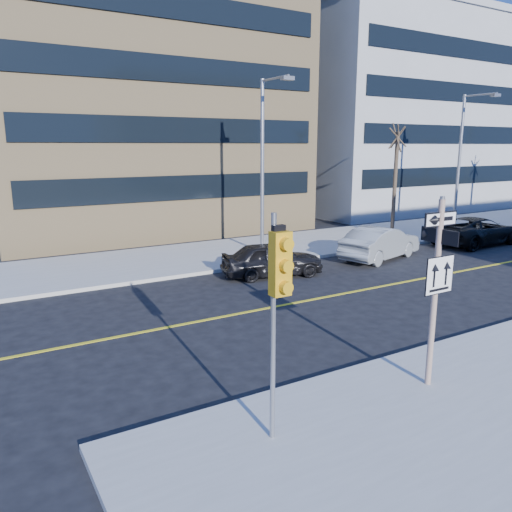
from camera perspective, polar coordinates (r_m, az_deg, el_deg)
ground at (r=13.42m, az=10.72°, el=-10.53°), size 120.00×120.00×0.00m
far_sidewalk at (r=34.15m, az=20.29°, el=3.09°), size 66.00×6.00×0.15m
road_centerline at (r=24.75m, az=25.73°, el=-0.87°), size 40.00×0.14×0.01m
sign_pole at (r=10.99m, az=19.90°, el=-2.82°), size 0.92×0.92×4.06m
traffic_signal at (r=8.10m, az=2.61°, el=-3.05°), size 0.32×0.45×4.00m
parked_car_a at (r=20.22m, az=1.86°, el=-0.36°), size 2.52×4.37×1.40m
parked_car_b at (r=23.94m, az=14.01°, el=1.46°), size 2.80×4.94×1.54m
parked_car_c at (r=29.22m, az=23.92°, el=2.65°), size 2.63×5.43×1.49m
streetlight_a at (r=23.42m, az=1.03°, el=11.41°), size 0.55×2.25×8.00m
streetlight_b at (r=33.00m, az=22.60°, el=10.80°), size 0.55×2.25×8.00m
street_tree_west at (r=29.54m, az=15.87°, el=12.67°), size 1.80×1.80×6.35m
building_brick at (r=35.90m, az=-14.55°, el=18.20°), size 18.00×18.00×18.00m
building_grey_mid at (r=46.36m, az=14.05°, el=14.99°), size 20.00×16.00×15.00m
building_grey_far at (r=64.47m, az=25.96°, el=13.78°), size 18.00×18.00×16.00m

